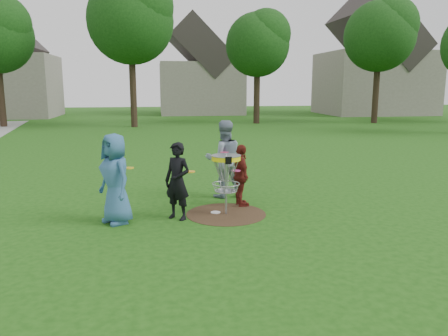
{
  "coord_description": "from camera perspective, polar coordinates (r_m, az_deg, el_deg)",
  "views": [
    {
      "loc": [
        -1.49,
        -9.34,
        2.86
      ],
      "look_at": [
        0.0,
        0.3,
        1.0
      ],
      "focal_mm": 35.0,
      "sensor_mm": 36.0,
      "label": 1
    }
  ],
  "objects": [
    {
      "name": "disc_golf_basket",
      "position": [
        9.63,
        0.27,
        -0.22
      ],
      "size": [
        0.66,
        0.67,
        1.38
      ],
      "color": "#9EA0A5",
      "rests_on": "ground"
    },
    {
      "name": "held_discs",
      "position": [
        9.87,
        -3.53,
        0.38
      ],
      "size": [
        2.61,
        1.73,
        0.33
      ],
      "color": "gold",
      "rests_on": "ground"
    },
    {
      "name": "house_row",
      "position": [
        42.88,
        -0.4,
        12.51
      ],
      "size": [
        44.5,
        10.65,
        11.62
      ],
      "color": "gray",
      "rests_on": "ground"
    },
    {
      "name": "player_grey",
      "position": [
        11.18,
        -0.02,
        1.19
      ],
      "size": [
        1.04,
        0.85,
        1.99
      ],
      "primitive_type": "imported",
      "rotation": [
        0.0,
        0.0,
        3.25
      ],
      "color": "gray",
      "rests_on": "ground"
    },
    {
      "name": "dirt_patch",
      "position": [
        9.88,
        0.27,
        -6.01
      ],
      "size": [
        1.8,
        1.8,
        0.01
      ],
      "primitive_type": "cylinder",
      "color": "#47331E",
      "rests_on": "ground"
    },
    {
      "name": "tree_row",
      "position": [
        30.26,
        -5.32,
        17.1
      ],
      "size": [
        51.2,
        17.42,
        9.9
      ],
      "color": "#38281C",
      "rests_on": "ground"
    },
    {
      "name": "player_maroon",
      "position": [
        10.38,
        2.24,
        -0.99
      ],
      "size": [
        0.46,
        0.91,
        1.48
      ],
      "primitive_type": "imported",
      "rotation": [
        0.0,
        0.0,
        1.69
      ],
      "color": "maroon",
      "rests_on": "ground"
    },
    {
      "name": "disc_on_grass",
      "position": [
        9.97,
        -1.11,
        -5.83
      ],
      "size": [
        0.22,
        0.22,
        0.02
      ],
      "primitive_type": "cylinder",
      "color": "white",
      "rests_on": "ground"
    },
    {
      "name": "player_blue",
      "position": [
        9.32,
        -14.01,
        -1.38
      ],
      "size": [
        1.02,
        1.1,
        1.89
      ],
      "primitive_type": "imported",
      "rotation": [
        0.0,
        0.0,
        -0.98
      ],
      "color": "#325F89",
      "rests_on": "ground"
    },
    {
      "name": "ground",
      "position": [
        9.88,
        0.27,
        -6.03
      ],
      "size": [
        100.0,
        100.0,
        0.0
      ],
      "primitive_type": "plane",
      "color": "#19470F",
      "rests_on": "ground"
    },
    {
      "name": "player_black",
      "position": [
        9.38,
        -6.09,
        -1.71
      ],
      "size": [
        0.73,
        0.69,
        1.68
      ],
      "primitive_type": "imported",
      "rotation": [
        0.0,
        0.0,
        -0.67
      ],
      "color": "black",
      "rests_on": "ground"
    }
  ]
}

